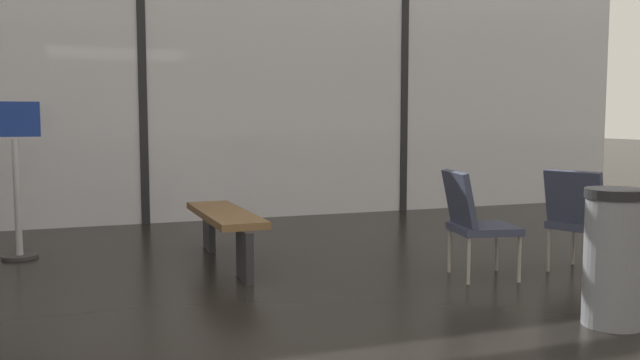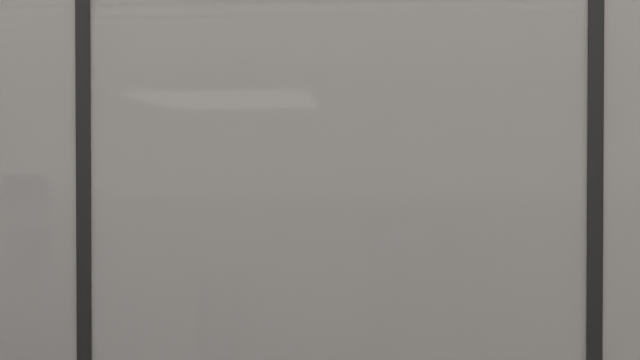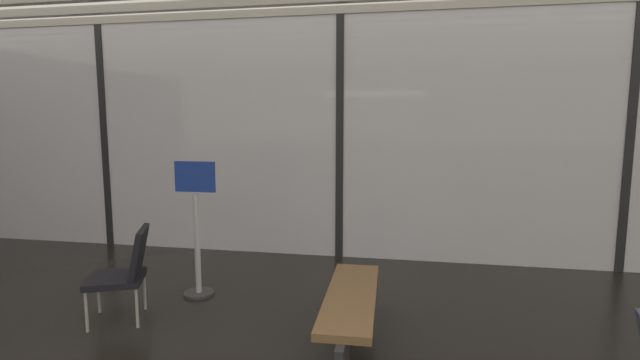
# 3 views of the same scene
# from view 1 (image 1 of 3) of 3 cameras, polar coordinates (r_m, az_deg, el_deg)

# --- Properties ---
(glass_curtain_wall) EXTENTS (14.00, 0.08, 3.23)m
(glass_curtain_wall) POSITION_cam_1_polar(r_m,az_deg,el_deg) (8.38, -14.96, 7.37)
(glass_curtain_wall) COLOR silver
(glass_curtain_wall) RESTS_ON ground
(window_mullion_1) EXTENTS (0.10, 0.12, 3.23)m
(window_mullion_1) POSITION_cam_1_polar(r_m,az_deg,el_deg) (8.38, -14.96, 7.37)
(window_mullion_1) COLOR black
(window_mullion_1) RESTS_ON ground
(window_mullion_2) EXTENTS (0.10, 0.12, 3.23)m
(window_mullion_2) POSITION_cam_1_polar(r_m,az_deg,el_deg) (9.36, 7.10, 7.28)
(window_mullion_2) COLOR black
(window_mullion_2) RESTS_ON ground
(parked_airplane) EXTENTS (10.98, 4.24, 4.24)m
(parked_airplane) POSITION_cam_1_polar(r_m,az_deg,el_deg) (13.13, -20.85, 8.62)
(parked_airplane) COLOR silver
(parked_airplane) RESTS_ON ground
(lounge_chair_0) EXTENTS (0.67, 0.64, 0.87)m
(lounge_chair_0) POSITION_cam_1_polar(r_m,az_deg,el_deg) (5.92, 21.41, -2.80)
(lounge_chair_0) COLOR #33384C
(lounge_chair_0) RESTS_ON ground
(lounge_chair_2) EXTENTS (0.60, 0.57, 0.87)m
(lounge_chair_2) POSITION_cam_1_polar(r_m,az_deg,el_deg) (5.51, 13.02, -3.14)
(lounge_chair_2) COLOR #33384C
(lounge_chair_2) RESTS_ON ground
(waiting_bench) EXTENTS (0.45, 1.70, 0.47)m
(waiting_bench) POSITION_cam_1_polar(r_m,az_deg,el_deg) (5.97, -8.16, -3.67)
(waiting_bench) COLOR brown
(waiting_bench) RESTS_ON ground
(trash_bin) EXTENTS (0.38, 0.38, 0.86)m
(trash_bin) POSITION_cam_1_polar(r_m,az_deg,el_deg) (4.54, 23.86, -6.06)
(trash_bin) COLOR slate
(trash_bin) RESTS_ON ground
(info_sign) EXTENTS (0.44, 0.32, 1.44)m
(info_sign) POSITION_cam_1_polar(r_m,az_deg,el_deg) (6.70, -24.51, -0.41)
(info_sign) COLOR #333333
(info_sign) RESTS_ON ground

